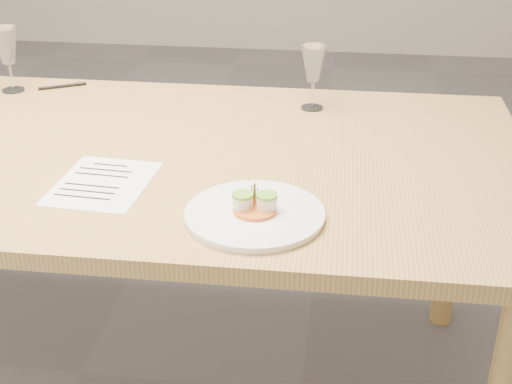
# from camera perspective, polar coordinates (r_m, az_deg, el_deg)

# --- Properties ---
(ground) EXTENTS (7.00, 7.00, 0.00)m
(ground) POSITION_cam_1_polar(r_m,az_deg,el_deg) (2.27, -13.84, -13.85)
(ground) COLOR slate
(ground) RESTS_ON ground
(dining_table) EXTENTS (2.40, 1.00, 0.75)m
(dining_table) POSITION_cam_1_polar(r_m,az_deg,el_deg) (1.90, -16.11, 1.87)
(dining_table) COLOR tan
(dining_table) RESTS_ON ground
(dinner_plate) EXTENTS (0.29, 0.29, 0.07)m
(dinner_plate) POSITION_cam_1_polar(r_m,az_deg,el_deg) (1.45, -0.08, -1.70)
(dinner_plate) COLOR white
(dinner_plate) RESTS_ON dining_table
(recipe_sheet) EXTENTS (0.22, 0.27, 0.00)m
(recipe_sheet) POSITION_cam_1_polar(r_m,az_deg,el_deg) (1.64, -12.17, 0.70)
(recipe_sheet) COLOR white
(recipe_sheet) RESTS_ON dining_table
(ballpoint_pen) EXTENTS (0.13, 0.08, 0.01)m
(ballpoint_pen) POSITION_cam_1_polar(r_m,az_deg,el_deg) (2.28, -15.22, 8.19)
(ballpoint_pen) COLOR black
(ballpoint_pen) RESTS_ON dining_table
(wine_glass_2) EXTENTS (0.08, 0.08, 0.19)m
(wine_glass_2) POSITION_cam_1_polar(r_m,az_deg,el_deg) (2.26, -19.35, 10.89)
(wine_glass_2) COLOR white
(wine_glass_2) RESTS_ON dining_table
(wine_glass_3) EXTENTS (0.07, 0.07, 0.18)m
(wine_glass_3) POSITION_cam_1_polar(r_m,az_deg,el_deg) (2.00, 4.62, 10.07)
(wine_glass_3) COLOR white
(wine_glass_3) RESTS_ON dining_table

